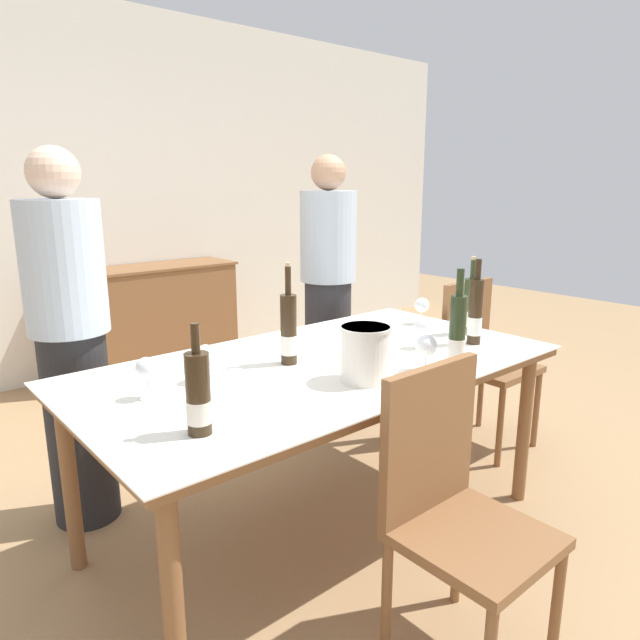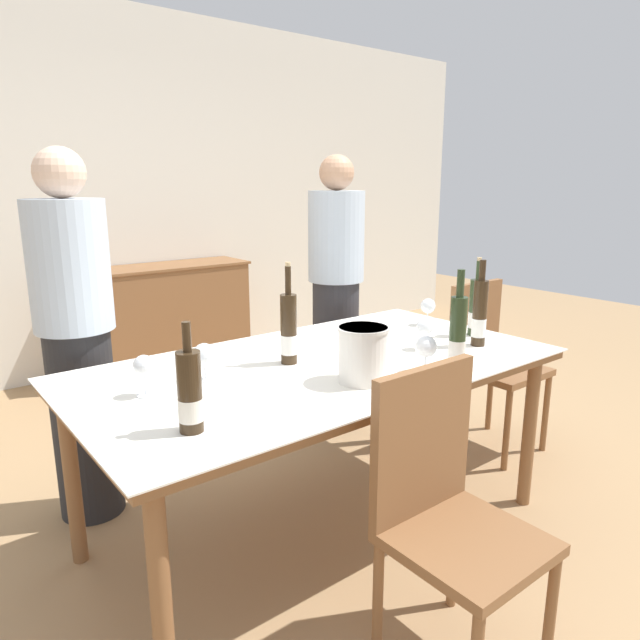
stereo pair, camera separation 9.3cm
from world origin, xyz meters
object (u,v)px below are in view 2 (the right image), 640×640
Objects in this scene: dining_table at (320,377)px; wine_bottle_1 at (480,314)px; wine_bottle_2 at (289,330)px; wine_bottle_3 at (190,394)px; person_guest_left at (336,296)px; wine_glass_4 at (426,348)px; wine_bottle_0 at (458,335)px; wine_glass_0 at (144,367)px; wine_glass_1 at (384,331)px; person_host at (77,341)px; wine_glass_2 at (204,356)px; wine_glass_5 at (425,328)px; wine_glass_3 at (428,307)px; chair_right_end at (489,354)px; chair_near_front at (445,501)px; sideboard_cabinet at (163,317)px; ice_bucket at (363,353)px; wine_bottle_4 at (476,309)px.

dining_table is 5.08× the size of wine_bottle_1.
wine_bottle_2 is 0.70m from wine_bottle_3.
wine_glass_4 is at bearing -113.98° from person_guest_left.
wine_glass_0 is (-1.06, 0.49, -0.04)m from wine_bottle_0.
wine_glass_1 is 0.08× the size of person_host.
wine_glass_2 is (-0.79, 0.14, 0.01)m from wine_glass_1.
wine_bottle_1 is 0.88m from wine_bottle_2.
wine_glass_5 is (0.23, 0.21, -0.00)m from wine_glass_4.
wine_glass_3 is at bearing 5.15° from wine_bottle_2.
wine_bottle_3 is at bearing -166.56° from wine_glass_1.
chair_right_end is 1.61m from chair_near_front.
chair_right_end and chair_near_front have the same top height.
wine_bottle_0 is at bearing -114.36° from wine_glass_5.
sideboard_cabinet is at bearing 81.23° from dining_table.
chair_right_end is at bearing 7.32° from wine_glass_1.
sideboard_cabinet is at bearing 88.52° from wine_glass_1.
sideboard_cabinet is at bearing 57.63° from person_host.
wine_glass_5 is (1.19, -0.21, -0.01)m from wine_glass_0.
chair_right_end is (1.99, 0.37, -0.34)m from wine_bottle_3.
person_guest_left is at bearing 54.50° from ice_bucket.
wine_glass_1 is (1.03, 0.25, -0.03)m from wine_bottle_3.
person_guest_left is at bearing 40.83° from wine_bottle_2.
wine_bottle_2 reaches higher than wine_bottle_3.
wine_glass_1 is 0.18m from wine_glass_5.
person_guest_left reaches higher than chair_near_front.
wine_bottle_0 is at bearing -47.13° from person_host.
person_host reaches higher than dining_table.
ice_bucket is 0.42m from wine_glass_1.
wine_bottle_0 is (0.36, -0.41, 0.21)m from dining_table.
sideboard_cabinet is 3.37× the size of wine_bottle_2.
wine_glass_1 is at bearing 75.90° from wine_glass_4.
wine_glass_2 reaches higher than wine_glass_1.
person_guest_left is (0.29, 0.96, -0.04)m from wine_glass_5.
wine_glass_5 is at bearing -30.77° from wine_glass_1.
wine_bottle_3 is 0.21× the size of person_host.
wine_glass_3 is at bearing -79.62° from sideboard_cabinet.
wine_glass_1 is (0.43, -0.11, -0.05)m from wine_bottle_2.
wine_glass_1 is at bearing -172.68° from chair_right_end.
wine_glass_3 reaches higher than dining_table.
person_guest_left is (0.87, 1.58, 0.29)m from chair_near_front.
sideboard_cabinet is 2.85m from wine_bottle_1.
chair_right_end is at bearing 3.83° from dining_table.
wine_glass_1 is 0.81m from wine_glass_2.
ice_bucket is 1.53× the size of wine_glass_5.
wine_glass_4 is at bearing -3.56° from wine_bottle_3.
chair_near_front is at bearing -146.57° from wine_bottle_4.
wine_bottle_2 is at bearing 160.71° from wine_glass_5.
person_guest_left is at bearing 73.20° from wine_glass_5.
wine_glass_0 is 1.11× the size of wine_glass_1.
wine_bottle_3 is at bearing -163.93° from wine_glass_3.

